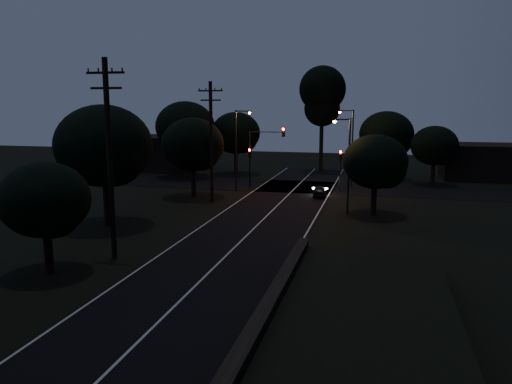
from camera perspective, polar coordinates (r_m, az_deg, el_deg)
The scene contains 21 objects.
road_surface at distance 42.16m, azimuth 2.32°, elevation -1.70°, with size 60.00×70.00×0.03m.
utility_pole_mid at distance 28.33m, azimuth -16.40°, elevation 3.89°, with size 2.20×0.30×11.00m.
utility_pole_far at distance 43.83m, azimuth -5.14°, elevation 5.94°, with size 2.20×0.30×10.50m.
tree_left_b at distance 27.07m, azimuth -22.84°, elevation -1.08°, with size 4.52×4.52×5.74m.
tree_left_c at distance 36.39m, azimuth -16.79°, elevation 4.82°, with size 6.78×6.78×8.56m.
tree_left_d at distance 46.43m, azimuth -7.06°, elevation 5.24°, with size 5.80×5.80×7.36m.
tree_far_nw at distance 61.72m, azimuth -2.18°, elevation 6.64°, with size 6.03×6.03×7.64m.
tree_far_w at distance 59.48m, azimuth -7.91°, elevation 7.25°, with size 7.00×7.00×8.93m.
tree_far_ne at distance 59.33m, azimuth 14.88°, elevation 6.27°, with size 6.17×6.17×7.80m.
tree_far_e at distance 56.73m, azimuth 19.91°, elevation 4.88°, with size 4.97×4.97×6.31m.
tree_right_a at distance 39.49m, azimuth 13.72°, elevation 3.22°, with size 4.96×4.96×6.31m.
tall_pine at distance 64.76m, azimuth 7.59°, elevation 10.87°, with size 5.89×5.89×13.38m.
building_left at distance 67.82m, azimuth -10.83°, elevation 4.44°, with size 10.00×8.00×4.40m, color black.
building_right at distance 63.78m, azimuth 24.46°, elevation 3.20°, with size 9.00×7.00×4.00m, color black.
signal_left at distance 51.29m, azimuth -0.71°, elevation 3.59°, with size 0.28×0.35×4.10m.
signal_right at distance 49.79m, azimuth 9.61°, elevation 3.26°, with size 0.28×0.35×4.10m.
signal_mast at distance 50.75m, azimuth 1.13°, elevation 5.23°, with size 3.70×0.35×6.25m.
streetlight_a at distance 49.39m, azimuth -2.10°, elevation 5.44°, with size 1.66×0.26×8.00m.
streetlight_b at distance 53.56m, azimuth 10.75°, elevation 5.63°, with size 1.66×0.26×8.00m.
streetlight_c at distance 39.64m, azimuth 10.34°, elevation 3.75°, with size 1.46×0.26×7.50m.
car at distance 47.14m, azimuth 7.29°, elevation 0.09°, with size 1.21×3.02×1.03m, color black.
Camera 1 is at (8.23, -9.34, 8.55)m, focal length 35.00 mm.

